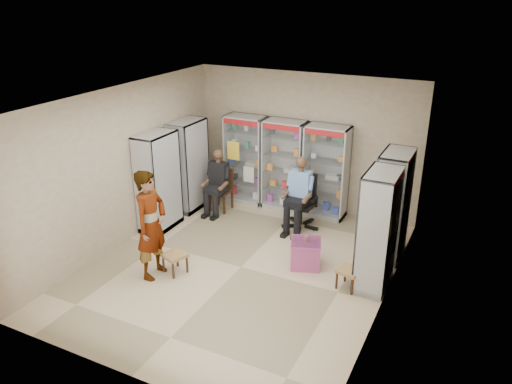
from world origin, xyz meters
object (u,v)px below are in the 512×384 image
at_px(cabinet_back_left, 246,159).
at_px(cabinet_left_far, 189,165).
at_px(wooden_chair, 221,190).
at_px(office_chair, 301,202).
at_px(cabinet_back_mid, 284,165).
at_px(cabinet_back_right, 326,172).
at_px(woven_stool_b, 175,263).
at_px(cabinet_right_near, 378,230).
at_px(woven_stool_a, 349,278).
at_px(standing_man, 151,225).
at_px(cabinet_left_near, 158,182).
at_px(cabinet_right_far, 392,205).
at_px(pink_trunk, 306,253).
at_px(seated_shopkeeper, 301,196).

bearing_deg(cabinet_back_left, cabinet_left_far, -135.00).
distance_m(wooden_chair, office_chair, 1.92).
xyz_separation_m(cabinet_back_mid, cabinet_back_right, (0.95, 0.00, 0.00)).
height_order(cabinet_back_mid, woven_stool_b, cabinet_back_mid).
bearing_deg(cabinet_right_near, cabinet_back_right, 36.16).
bearing_deg(woven_stool_a, cabinet_back_right, 117.25).
bearing_deg(woven_stool_b, cabinet_back_left, 95.99).
height_order(cabinet_back_mid, wooden_chair, cabinet_back_mid).
xyz_separation_m(cabinet_back_right, standing_man, (-1.82, -3.59, -0.05)).
height_order(cabinet_left_near, standing_man, cabinet_left_near).
bearing_deg(cabinet_left_near, cabinet_right_far, 101.41).
distance_m(wooden_chair, pink_trunk, 2.95).
bearing_deg(cabinet_right_near, pink_trunk, 87.40).
xyz_separation_m(wooden_chair, pink_trunk, (2.56, -1.44, -0.23)).
xyz_separation_m(pink_trunk, woven_stool_b, (-1.95, -1.21, -0.06)).
bearing_deg(woven_stool_a, cabinet_back_mid, 131.71).
bearing_deg(cabinet_back_right, cabinet_left_far, -161.81).
height_order(cabinet_right_far, woven_stool_a, cabinet_right_far).
xyz_separation_m(cabinet_left_far, woven_stool_b, (1.28, -2.45, -0.82)).
relative_size(cabinet_back_mid, cabinet_right_far, 1.00).
bearing_deg(woven_stool_b, standing_man, -142.84).
bearing_deg(cabinet_left_near, cabinet_back_left, 155.39).
xyz_separation_m(wooden_chair, seated_shopkeeper, (1.91, -0.09, 0.26)).
height_order(cabinet_left_near, pink_trunk, cabinet_left_near).
bearing_deg(cabinet_back_mid, office_chair, -47.41).
distance_m(cabinet_left_far, seated_shopkeeper, 2.61).
height_order(cabinet_right_far, standing_man, cabinet_right_far).
xyz_separation_m(pink_trunk, standing_man, (-2.23, -1.42, 0.71)).
relative_size(cabinet_back_right, cabinet_left_far, 1.00).
relative_size(wooden_chair, pink_trunk, 1.85).
bearing_deg(cabinet_right_near, cabinet_left_far, 73.75).
xyz_separation_m(cabinet_back_left, cabinet_back_right, (1.90, 0.00, 0.00)).
relative_size(cabinet_right_far, cabinet_right_near, 1.00).
xyz_separation_m(cabinet_back_mid, wooden_chair, (-1.20, -0.73, -0.53)).
bearing_deg(cabinet_right_near, cabinet_right_far, 0.00).
distance_m(cabinet_right_far, woven_stool_a, 1.65).
height_order(cabinet_left_far, standing_man, cabinet_left_far).
height_order(cabinet_left_far, woven_stool_b, cabinet_left_far).
xyz_separation_m(cabinet_right_far, office_chair, (-1.87, 0.36, -0.43)).
bearing_deg(cabinet_back_mid, woven_stool_b, -99.98).
relative_size(wooden_chair, woven_stool_a, 2.65).
height_order(cabinet_right_far, seated_shopkeeper, cabinet_right_far).
bearing_deg(cabinet_back_left, cabinet_back_mid, 0.00).
relative_size(cabinet_back_mid, pink_trunk, 3.94).
relative_size(cabinet_back_left, office_chair, 1.75).
distance_m(cabinet_left_far, cabinet_left_near, 1.10).
xyz_separation_m(cabinet_right_near, seated_shopkeeper, (-1.87, 1.41, -0.27)).
xyz_separation_m(cabinet_left_near, office_chair, (2.59, 1.26, -0.43)).
height_order(office_chair, pink_trunk, office_chair).
height_order(cabinet_left_near, office_chair, cabinet_left_near).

